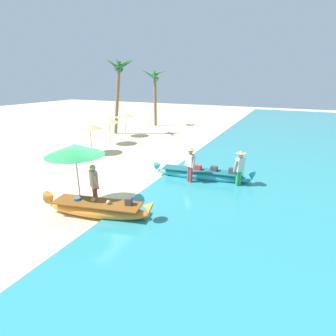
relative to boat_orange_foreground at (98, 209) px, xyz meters
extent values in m
plane|color=beige|center=(-1.40, 1.48, -0.30)|extent=(80.00, 80.00, 0.00)
ellipsoid|color=orange|center=(-0.01, 0.00, -0.04)|extent=(3.83, 1.56, 0.52)
cone|color=orange|center=(-1.79, -0.38, 0.27)|extent=(0.52, 0.56, 0.55)
cone|color=orange|center=(1.78, 0.37, 0.27)|extent=(0.52, 0.56, 0.55)
cube|color=brown|center=(-0.01, 0.00, 0.22)|extent=(3.25, 1.45, 0.04)
cube|color=#424247|center=(1.09, 0.33, 0.36)|extent=(0.28, 0.28, 0.27)
sphere|color=tan|center=(0.43, 0.08, 0.30)|extent=(0.16, 0.16, 0.16)
sphere|color=tan|center=(-0.19, 0.02, 0.30)|extent=(0.15, 0.15, 0.15)
cylinder|color=#386699|center=(-0.79, -0.14, 0.27)|extent=(0.26, 0.26, 0.10)
ellipsoid|color=#33B2BC|center=(2.22, 4.94, -0.06)|extent=(4.58, 1.25, 0.48)
cone|color=#33B2BC|center=(0.02, 4.67, 0.23)|extent=(0.45, 0.47, 0.49)
cone|color=#33B2BC|center=(4.41, 5.21, 0.23)|extent=(0.45, 0.47, 0.49)
cube|color=#1C6267|center=(2.22, 4.94, 0.18)|extent=(3.86, 1.17, 0.04)
cube|color=#424247|center=(3.62, 5.06, 0.32)|extent=(0.33, 0.22, 0.29)
cube|color=#424247|center=(2.75, 5.09, 0.30)|extent=(0.31, 0.28, 0.24)
cube|color=#B73333|center=(2.00, 4.92, 0.30)|extent=(0.35, 0.23, 0.24)
cylinder|color=#B2383D|center=(1.92, 4.20, 0.12)|extent=(0.14, 0.14, 0.85)
cylinder|color=#B2383D|center=(1.79, 4.26, 0.12)|extent=(0.14, 0.14, 0.85)
cube|color=silver|center=(1.86, 4.23, 0.84)|extent=(0.42, 0.35, 0.58)
cylinder|color=tan|center=(2.06, 4.12, 0.79)|extent=(0.16, 0.22, 0.53)
cylinder|color=tan|center=(1.64, 4.31, 0.79)|extent=(0.16, 0.22, 0.53)
sphere|color=tan|center=(1.86, 4.23, 1.25)|extent=(0.22, 0.22, 0.22)
cylinder|color=tan|center=(1.86, 4.23, 1.33)|extent=(0.44, 0.44, 0.02)
cone|color=tan|center=(1.86, 4.23, 1.40)|extent=(0.26, 0.26, 0.12)
cylinder|color=#B2383D|center=(-0.59, 0.57, 0.11)|extent=(0.14, 0.14, 0.83)
cylinder|color=#B2383D|center=(-0.47, 0.49, 0.11)|extent=(0.14, 0.14, 0.83)
cube|color=tan|center=(-0.53, 0.53, 0.84)|extent=(0.42, 0.38, 0.63)
cylinder|color=tan|center=(-0.71, 0.67, 0.79)|extent=(0.19, 0.22, 0.57)
cylinder|color=tan|center=(-0.32, 0.42, 0.79)|extent=(0.19, 0.22, 0.57)
sphere|color=tan|center=(-0.53, 0.53, 1.28)|extent=(0.22, 0.22, 0.22)
cylinder|color=green|center=(3.92, 4.69, 0.09)|extent=(0.14, 0.14, 0.78)
cylinder|color=green|center=(4.01, 4.80, 0.09)|extent=(0.14, 0.14, 0.78)
cube|color=silver|center=(3.96, 4.74, 0.78)|extent=(0.39, 0.42, 0.60)
cylinder|color=tan|center=(3.81, 4.57, 0.73)|extent=(0.22, 0.19, 0.55)
cylinder|color=tan|center=(4.08, 4.94, 0.73)|extent=(0.22, 0.19, 0.55)
sphere|color=tan|center=(3.96, 4.74, 1.19)|extent=(0.22, 0.22, 0.22)
cylinder|color=tan|center=(3.96, 4.74, 1.27)|extent=(0.44, 0.44, 0.02)
cone|color=tan|center=(3.96, 4.74, 1.34)|extent=(0.26, 0.26, 0.12)
cylinder|color=#B7B7BC|center=(-1.21, 0.45, 0.89)|extent=(0.05, 0.05, 2.39)
cone|color=#28934C|center=(-1.21, 0.45, 1.90)|extent=(2.12, 2.12, 0.42)
cylinder|color=#333338|center=(-1.21, 0.45, -0.27)|extent=(0.36, 0.36, 0.06)
cylinder|color=#8E6B47|center=(-5.79, 6.52, 0.65)|extent=(0.04, 0.04, 1.90)
cone|color=tan|center=(-5.79, 6.52, 1.45)|extent=(1.60, 1.60, 0.32)
cylinder|color=#8E6B47|center=(-6.27, 9.14, 0.65)|extent=(0.04, 0.04, 1.90)
cone|color=tan|center=(-6.27, 9.14, 1.45)|extent=(1.60, 1.60, 0.32)
cylinder|color=#8E6B47|center=(-6.83, 12.01, 0.65)|extent=(0.04, 0.04, 1.90)
cone|color=tan|center=(-6.83, 12.01, 1.45)|extent=(1.60, 1.60, 0.32)
cylinder|color=brown|center=(-7.02, 17.84, 2.34)|extent=(0.29, 0.28, 5.29)
cone|color=#287033|center=(-6.51, 17.78, 4.87)|extent=(1.94, 0.57, 0.75)
cone|color=#287033|center=(-6.94, 18.34, 4.80)|extent=(0.66, 1.90, 0.97)
cone|color=#287033|center=(-7.40, 18.10, 4.69)|extent=(1.51, 1.21, 1.20)
cone|color=#287033|center=(-7.44, 17.53, 4.70)|extent=(1.69, 1.36, 1.23)
cone|color=#287033|center=(-6.81, 17.33, 4.69)|extent=(1.08, 1.92, 1.27)
cylinder|color=brown|center=(-7.90, 12.60, 2.67)|extent=(1.09, 0.28, 5.99)
cone|color=#23602D|center=(-7.03, 12.54, 5.48)|extent=(1.77, 0.56, 0.91)
cone|color=#23602D|center=(-7.28, 13.09, 5.42)|extent=(1.12, 1.91, 1.10)
cone|color=#23602D|center=(-7.88, 12.84, 5.48)|extent=(1.59, 1.21, 0.92)
cone|color=#23602D|center=(-7.80, 12.32, 5.36)|extent=(1.29, 1.24, 1.16)
cone|color=#23602D|center=(-7.30, 12.14, 5.49)|extent=(1.08, 1.83, 0.89)
camera|label=1|loc=(5.74, -6.47, 4.32)|focal=28.17mm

